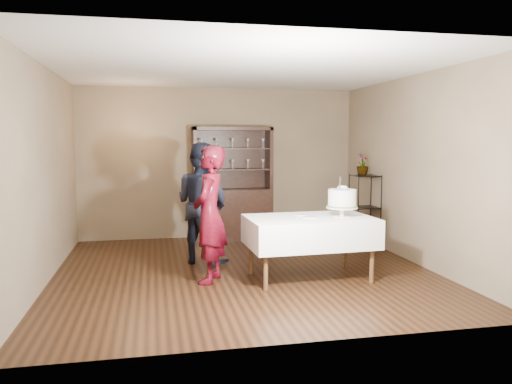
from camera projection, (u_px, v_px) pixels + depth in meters
floor at (244, 271)px, 6.80m from camera, size 5.00×5.00×0.00m
ceiling at (243, 69)px, 6.52m from camera, size 5.00×5.00×0.00m
back_wall at (219, 163)px, 9.09m from camera, size 5.00×0.02×2.70m
wall_left at (45, 174)px, 6.15m from camera, size 0.02×5.00×2.70m
wall_right at (415, 170)px, 7.16m from camera, size 0.02×5.00×2.70m
china_hutch at (232, 202)px, 8.96m from camera, size 1.40×0.48×2.00m
plant_etagere at (365, 207)px, 8.36m from camera, size 0.42×0.42×1.20m
cake_table at (310, 232)px, 6.36m from camera, size 1.63×1.04×0.79m
woman at (210, 214)px, 6.19m from camera, size 0.61×0.73×1.71m
man at (202, 203)px, 7.18m from camera, size 1.07×1.06×1.74m
cake at (342, 200)px, 6.36m from camera, size 0.40×0.40×0.55m
plate_near at (310, 217)px, 6.30m from camera, size 0.26×0.26×0.01m
plate_far at (301, 215)px, 6.49m from camera, size 0.20×0.20×0.01m
potted_plant at (363, 164)px, 8.29m from camera, size 0.29×0.29×0.36m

